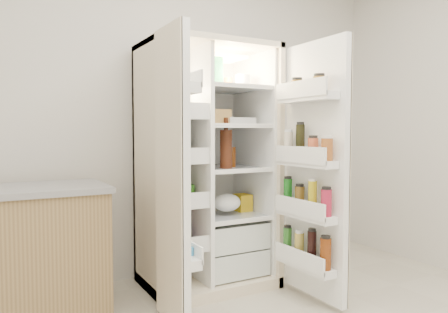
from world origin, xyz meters
TOP-DOWN VIEW (x-y plane):
  - wall_back at (0.00, 2.00)m, footprint 4.00×0.02m
  - refrigerator at (0.11, 1.65)m, footprint 0.92×0.70m
  - freezer_door at (-0.40, 1.05)m, footprint 0.15×0.40m
  - fridge_door at (0.58, 0.96)m, footprint 0.17×0.58m
  - kitchen_counter at (-1.23, 1.60)m, footprint 1.13×0.60m

SIDE VIEW (x-z plane):
  - kitchen_counter at x=-1.23m, z-range 0.00..0.82m
  - refrigerator at x=0.11m, z-range -0.16..1.64m
  - fridge_door at x=0.58m, z-range 0.01..1.73m
  - freezer_door at x=-0.40m, z-range 0.03..1.75m
  - wall_back at x=0.00m, z-range 0.00..2.70m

